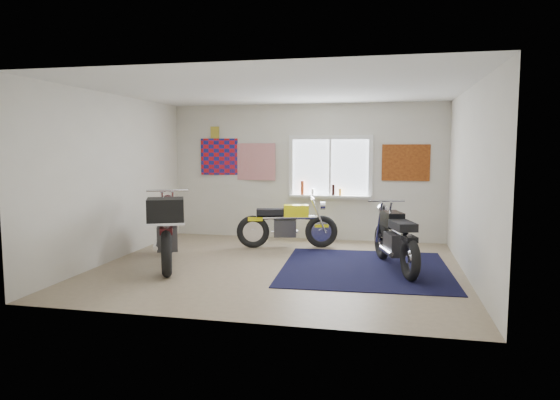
% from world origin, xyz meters
% --- Properties ---
extents(ground, '(5.50, 5.50, 0.00)m').
position_xyz_m(ground, '(0.00, 0.00, 0.00)').
color(ground, '#9E896B').
rests_on(ground, ground).
extents(room_shell, '(5.50, 5.50, 5.50)m').
position_xyz_m(room_shell, '(0.00, 0.00, 1.64)').
color(room_shell, white).
rests_on(room_shell, ground).
extents(navy_rug, '(2.62, 2.71, 0.01)m').
position_xyz_m(navy_rug, '(1.31, 0.17, 0.01)').
color(navy_rug, black).
rests_on(navy_rug, ground).
extents(window_assembly, '(1.66, 0.17, 1.26)m').
position_xyz_m(window_assembly, '(0.50, 2.47, 1.37)').
color(window_assembly, white).
rests_on(window_assembly, room_shell).
extents(oil_bottles, '(0.81, 0.07, 0.28)m').
position_xyz_m(oil_bottles, '(0.25, 2.40, 1.01)').
color(oil_bottles, '#943415').
rests_on(oil_bottles, window_assembly).
extents(flag_display, '(1.60, 0.10, 1.17)m').
position_xyz_m(flag_display, '(-1.90, 2.48, 2.15)').
color(flag_display, red).
rests_on(flag_display, room_shell).
extents(triumph_poster, '(0.90, 0.03, 0.70)m').
position_xyz_m(triumph_poster, '(1.95, 2.48, 1.55)').
color(triumph_poster, '#A54C14').
rests_on(triumph_poster, room_shell).
extents(yellow_triumph, '(1.84, 0.66, 0.94)m').
position_xyz_m(yellow_triumph, '(-0.18, 1.50, 0.41)').
color(yellow_triumph, black).
rests_on(yellow_triumph, ground).
extents(black_chrome_bike, '(0.79, 1.92, 1.01)m').
position_xyz_m(black_chrome_bike, '(1.75, 0.25, 0.44)').
color(black_chrome_bike, black).
rests_on(black_chrome_bike, navy_rug).
extents(maroon_tourer, '(1.23, 2.18, 1.15)m').
position_xyz_m(maroon_tourer, '(-1.68, -0.37, 0.60)').
color(maroon_tourer, black).
rests_on(maroon_tourer, ground).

